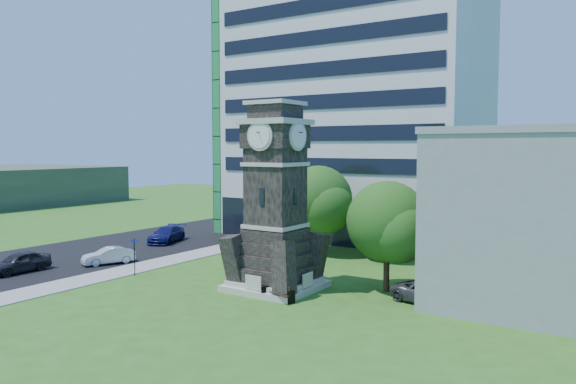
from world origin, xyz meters
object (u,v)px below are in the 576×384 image
Objects in this scene: park_bench at (279,292)px; car_street_north at (167,234)px; street_sign at (134,253)px; car_east_lot at (430,293)px; car_street_south at (19,262)px; car_street_mid at (108,256)px; clock_tower at (276,209)px.

car_street_north is at bearing 173.60° from park_bench.
street_sign is (8.61, -11.66, 0.91)m from car_street_north.
car_street_north is 1.13× the size of car_east_lot.
car_east_lot is at bearing 51.36° from park_bench.
car_street_south is at bearing -146.45° from park_bench.
car_east_lot is at bearing -34.96° from car_street_north.
car_street_north is at bearing 91.77° from car_street_south.
car_east_lot is (25.38, 2.82, -0.01)m from car_street_mid.
car_street_south is 6.43m from car_street_mid.
car_street_mid is 5.31m from street_sign.
street_sign reaches higher than car_street_north.
park_bench is at bearing 10.78° from car_street_south.
car_east_lot is (9.73, 2.02, -4.63)m from clock_tower.
park_bench is at bearing 132.75° from car_east_lot.
car_street_mid reaches higher than car_east_lot.
car_street_mid is 10.65m from car_street_north.
park_bench is (20.54, 4.10, -0.22)m from car_street_south.
car_east_lot is 9.02m from park_bench.
clock_tower is 11.56m from street_sign.
car_street_south is 2.24× the size of park_bench.
car_street_mid is at bearing 147.66° from street_sign.
street_sign is (4.94, -1.66, 1.02)m from car_street_mid.
car_street_south is 1.13× the size of car_street_mid.
park_bench is 12.61m from street_sign.
car_street_north is at bearing 112.73° from street_sign.
car_street_mid is 17.56m from park_bench.
car_street_south is 29.66m from car_east_lot.
park_bench is at bearing -13.25° from street_sign.
street_sign is (-12.56, -0.10, 1.13)m from park_bench.
street_sign is at bearing 5.15° from car_street_mid.
clock_tower is at bearing 26.74° from car_street_mid.
clock_tower is at bearing 150.18° from park_bench.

